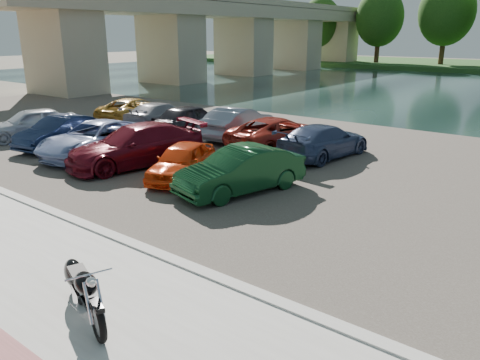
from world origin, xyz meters
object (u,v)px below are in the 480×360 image
at_px(car_2, 95,139).
at_px(car_1, 60,132).
at_px(motorcycle, 82,286).
at_px(car_0, 31,124).

bearing_deg(car_2, car_1, 172.51).
relative_size(car_1, car_2, 0.82).
bearing_deg(car_2, motorcycle, -44.92).
xyz_separation_m(car_0, car_1, (2.63, -0.13, -0.05)).
height_order(motorcycle, car_1, car_1).
height_order(car_0, car_1, car_0).
height_order(car_0, car_2, car_0).
xyz_separation_m(car_0, car_2, (5.13, -0.11, -0.03)).
relative_size(car_0, car_1, 1.03).
height_order(motorcycle, car_2, car_2).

